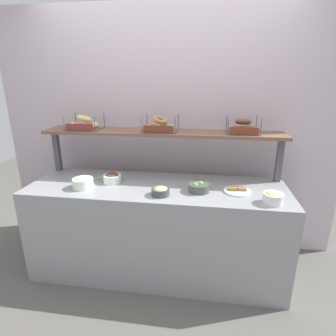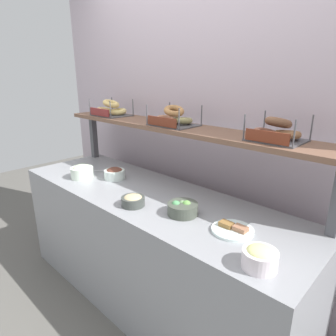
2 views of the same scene
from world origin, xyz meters
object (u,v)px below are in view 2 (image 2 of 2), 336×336
Objects in this scene: bowl_chocolate_spread at (115,173)px; bowl_egg_salad at (260,257)px; bagel_basket_plain at (111,110)px; bagel_basket_cinnamon_raisin at (277,132)px; bowl_veggie_mix at (182,208)px; serving_spoon_near_plate at (107,171)px; bowl_scallion_spread at (82,171)px; bagel_basket_everything at (173,119)px; serving_plate_white at (233,229)px; bowl_hummus at (133,200)px.

bowl_egg_salad reaches higher than bowl_chocolate_spread.
bagel_basket_plain is 1.08× the size of bagel_basket_cinnamon_raisin.
bowl_veggie_mix reaches higher than serving_spoon_near_plate.
bagel_basket_plain is at bearing 163.37° from bowl_veggie_mix.
serving_spoon_near_plate is 0.55× the size of bagel_basket_cinnamon_raisin.
bagel_basket_cinnamon_raisin is (0.35, 0.35, 0.44)m from bowl_veggie_mix.
bowl_scallion_spread is 0.83m from bagel_basket_everything.
serving_plate_white is at bearing 4.32° from bowl_scallion_spread.
bowl_veggie_mix is at bearing 22.02° from bowl_hummus.
bagel_basket_everything reaches higher than bowl_egg_salad.
bowl_hummus is 0.51× the size of bagel_basket_cinnamon_raisin.
bagel_basket_plain is at bearing 163.89° from bowl_egg_salad.
bowl_chocolate_spread is 0.92× the size of bowl_scallion_spread.
serving_plate_white is (-0.24, 0.18, -0.04)m from bowl_egg_salad.
bowl_hummus is 0.91m from bagel_basket_cinnamon_raisin.
bagel_basket_plain is 0.99× the size of bagel_basket_everything.
bowl_veggie_mix is 1.13× the size of serving_spoon_near_plate.
bowl_egg_salad is at bearing -11.10° from serving_spoon_near_plate.
bowl_chocolate_spread is at bearing -167.34° from bagel_basket_cinnamon_raisin.
bagel_basket_cinnamon_raisin reaches higher than bowl_chocolate_spread.
bowl_hummus reaches higher than serving_spoon_near_plate.
serving_spoon_near_plate is (-1.26, 0.11, -0.00)m from serving_plate_white.
bagel_basket_plain reaches higher than bowl_veggie_mix.
bowl_scallion_spread is at bearing -141.37° from bowl_chocolate_spread.
bowl_scallion_spread is 0.56× the size of bagel_basket_plain.
bagel_basket_plain is (-1.65, 0.48, 0.43)m from bowl_egg_salad.
bowl_chocolate_spread reaches higher than serving_spoon_near_plate.
serving_spoon_near_plate is 0.51× the size of bagel_basket_plain.
bagel_basket_cinnamon_raisin reaches higher than bowl_hummus.
serving_plate_white is (0.31, 0.03, -0.03)m from bowl_veggie_mix.
bagel_basket_cinnamon_raisin is (1.32, 0.41, 0.43)m from bowl_scallion_spread.
bowl_scallion_spread is 1.29m from serving_plate_white.
bowl_veggie_mix is at bearing -6.99° from bowl_chocolate_spread.
bagel_basket_everything is (0.72, -0.00, 0.00)m from bagel_basket_plain.
bagel_basket_everything reaches higher than bowl_chocolate_spread.
bowl_hummus is 0.63m from serving_plate_white.
bowl_scallion_spread is (-0.97, -0.07, 0.01)m from bowl_veggie_mix.
serving_spoon_near_plate is (-1.50, 0.29, -0.04)m from bowl_egg_salad.
bagel_basket_everything is (0.57, 0.18, 0.47)m from serving_spoon_near_plate.
bowl_scallion_spread is 0.59m from bagel_basket_plain.
bowl_chocolate_spread is 1.01× the size of serving_spoon_near_plate.
bowl_scallion_spread is at bearing -72.69° from bagel_basket_plain.
bowl_veggie_mix is 0.32m from serving_plate_white.
bowl_egg_salad is 1.77m from bagel_basket_plain.
bowl_scallion_spread is at bearing -97.39° from serving_spoon_near_plate.
bowl_chocolate_spread is 1.05× the size of bowl_egg_salad.
bowl_chocolate_spread is at bearing 155.67° from bowl_hummus.
bowl_chocolate_spread is at bearing -16.17° from serving_spoon_near_plate.
bagel_basket_plain is at bearing -179.21° from bagel_basket_cinnamon_raisin.
bowl_chocolate_spread is 0.26m from bowl_scallion_spread.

